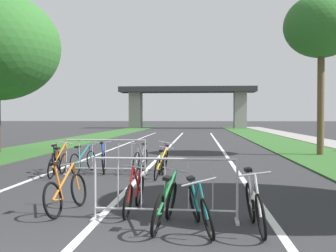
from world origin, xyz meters
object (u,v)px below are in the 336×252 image
bicycle_teal_11 (200,208)px  bicycle_red_8 (135,194)px  bicycle_orange_0 (58,164)px  bicycle_black_4 (56,161)px  crowd_barrier_second (105,157)px  tree_right_pine_near (321,27)px  bicycle_orange_10 (66,192)px  bicycle_teal_1 (83,161)px  crowd_barrier_nearest (165,189)px  bicycle_white_2 (255,206)px  bicycle_silver_6 (140,160)px  bicycle_green_3 (165,205)px  bicycle_purple_5 (164,161)px  bicycle_blue_7 (104,160)px  bicycle_yellow_9 (161,165)px

bicycle_teal_11 → bicycle_red_8: bearing=-54.7°
bicycle_orange_0 → bicycle_black_4: 0.96m
crowd_barrier_second → bicycle_orange_0: size_ratio=1.49×
tree_right_pine_near → bicycle_teal_11: size_ratio=4.32×
crowd_barrier_second → bicycle_orange_10: bearing=-85.5°
crowd_barrier_second → bicycle_teal_1: crowd_barrier_second is taller
bicycle_red_8 → bicycle_teal_11: bearing=139.3°
crowd_barrier_nearest → bicycle_white_2: size_ratio=1.51×
crowd_barrier_second → bicycle_teal_1: (-0.79, 0.44, -0.16)m
bicycle_black_4 → bicycle_silver_6: bicycle_silver_6 is taller
bicycle_green_3 → bicycle_orange_10: size_ratio=0.99×
bicycle_orange_0 → tree_right_pine_near: bearing=36.5°
bicycle_teal_11 → crowd_barrier_nearest: bearing=-57.0°
bicycle_teal_1 → bicycle_black_4: (-0.85, -0.05, 0.00)m
bicycle_black_4 → crowd_barrier_second: bearing=-25.4°
crowd_barrier_second → bicycle_silver_6: (0.99, 0.48, -0.14)m
bicycle_white_2 → bicycle_purple_5: bicycle_purple_5 is taller
bicycle_orange_0 → bicycle_blue_7: bearing=42.9°
bicycle_black_4 → bicycle_purple_5: (3.35, 0.21, 0.00)m
crowd_barrier_nearest → bicycle_green_3: (0.04, -0.46, -0.17)m
crowd_barrier_second → bicycle_silver_6: crowd_barrier_second is taller
bicycle_white_2 → bicycle_blue_7: (-3.80, 6.41, -0.01)m
bicycle_white_2 → bicycle_orange_10: bearing=-18.9°
bicycle_black_4 → bicycle_orange_10: 5.63m
bicycle_purple_5 → bicycle_yellow_9: (0.02, -1.14, -0.01)m
bicycle_yellow_9 → bicycle_orange_10: bicycle_orange_10 is taller
crowd_barrier_second → bicycle_teal_11: 6.56m
bicycle_purple_5 → bicycle_teal_1: bearing=4.9°
bicycle_blue_7 → bicycle_yellow_9: size_ratio=1.04×
bicycle_yellow_9 → bicycle_orange_10: 4.52m
bicycle_teal_11 → tree_right_pine_near: bearing=-124.4°
crowd_barrier_nearest → bicycle_purple_5: bearing=94.9°
bicycle_black_4 → bicycle_red_8: (3.27, -5.21, -0.01)m
bicycle_black_4 → bicycle_red_8: 6.15m
bicycle_black_4 → bicycle_yellow_9: bearing=-27.6°
bicycle_blue_7 → bicycle_red_8: size_ratio=1.04×
bicycle_purple_5 → bicycle_yellow_9: bearing=92.1°
bicycle_orange_0 → bicycle_teal_11: bearing=-53.7°
bicycle_black_4 → bicycle_teal_11: bearing=-67.0°
crowd_barrier_second → bicycle_green_3: size_ratio=1.44×
bicycle_green_3 → bicycle_purple_5: (-0.56, 6.39, 0.01)m
bicycle_teal_1 → bicycle_blue_7: (0.61, 0.10, 0.01)m
bicycle_black_4 → bicycle_yellow_9: 3.49m
tree_right_pine_near → bicycle_teal_1: bearing=-145.4°
bicycle_green_3 → bicycle_blue_7: 6.79m
bicycle_green_3 → bicycle_teal_11: bearing=-7.2°
tree_right_pine_near → crowd_barrier_second: tree_right_pine_near is taller
tree_right_pine_near → bicycle_teal_1: 12.06m
bicycle_red_8 → bicycle_black_4: bearing=-55.1°
bicycle_silver_6 → bicycle_black_4: bearing=9.1°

